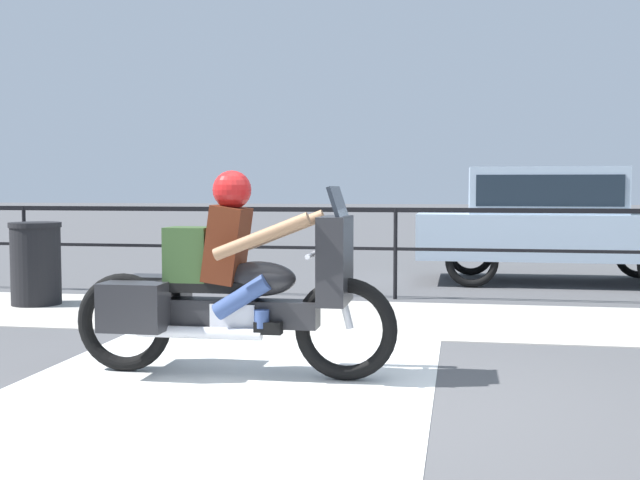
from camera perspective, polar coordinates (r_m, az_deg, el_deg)
ground_plane at (r=5.43m, az=1.05°, el=-11.40°), size 120.00×120.00×0.00m
sidewalk_band at (r=8.73m, az=4.54°, el=-5.56°), size 44.00×2.40×0.01m
crosswalk_band at (r=5.44m, az=-8.44°, el=-11.38°), size 3.01×6.00×0.01m
fence_railing at (r=10.15m, az=5.39°, el=0.92°), size 36.00×0.05×1.16m
motorcycle at (r=6.05m, az=-6.42°, el=-3.28°), size 2.49×0.76×1.55m
parked_car at (r=12.35m, az=16.27°, el=1.58°), size 4.17×1.76×1.71m
trash_bin at (r=10.21m, az=-19.56°, el=-1.59°), size 0.61×0.61×1.00m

